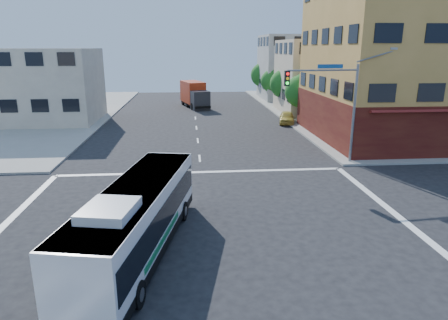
{
  "coord_description": "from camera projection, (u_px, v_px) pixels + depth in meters",
  "views": [
    {
      "loc": [
        -0.69,
        -16.09,
        8.04
      ],
      "look_at": [
        1.05,
        3.81,
        2.42
      ],
      "focal_mm": 32.0,
      "sensor_mm": 36.0,
      "label": 1
    }
  ],
  "objects": [
    {
      "name": "transit_bus",
      "position": [
        138.0,
        218.0,
        15.78
      ],
      "size": [
        4.35,
        10.89,
        3.15
      ],
      "rotation": [
        0.0,
        0.0,
        -0.2
      ],
      "color": "black",
      "rests_on": "ground"
    },
    {
      "name": "signal_mast_ne",
      "position": [
        332.0,
        94.0,
        27.26
      ],
      "size": [
        7.91,
        1.13,
        8.07
      ],
      "color": "slate",
      "rests_on": "ground"
    },
    {
      "name": "street_tree_a",
      "position": [
        302.0,
        89.0,
        44.46
      ],
      "size": [
        3.6,
        3.6,
        5.53
      ],
      "color": "#392115",
      "rests_on": "ground"
    },
    {
      "name": "building_east_near",
      "position": [
        329.0,
        77.0,
        50.45
      ],
      "size": [
        12.06,
        10.06,
        9.0
      ],
      "color": "beige",
      "rests_on": "ground"
    },
    {
      "name": "street_tree_c",
      "position": [
        273.0,
        80.0,
        59.84
      ],
      "size": [
        3.4,
        3.4,
        5.29
      ],
      "color": "#392115",
      "rests_on": "ground"
    },
    {
      "name": "parked_car",
      "position": [
        287.0,
        117.0,
        43.85
      ],
      "size": [
        2.45,
        4.2,
        1.34
      ],
      "primitive_type": "imported",
      "rotation": [
        0.0,
        0.0,
        -0.23
      ],
      "color": "gold",
      "rests_on": "ground"
    },
    {
      "name": "building_west",
      "position": [
        40.0,
        86.0,
        43.91
      ],
      "size": [
        12.06,
        10.06,
        8.0
      ],
      "color": "beige",
      "rests_on": "ground"
    },
    {
      "name": "street_tree_d",
      "position": [
        263.0,
        73.0,
        67.4
      ],
      "size": [
        4.0,
        4.0,
        6.03
      ],
      "color": "#392115",
      "rests_on": "ground"
    },
    {
      "name": "street_tree_b",
      "position": [
        285.0,
        82.0,
        52.09
      ],
      "size": [
        3.8,
        3.8,
        5.79
      ],
      "color": "#392115",
      "rests_on": "ground"
    },
    {
      "name": "building_east_far",
      "position": [
        299.0,
        68.0,
        63.74
      ],
      "size": [
        12.06,
        10.06,
        10.0
      ],
      "color": "#A6A7A1",
      "rests_on": "ground"
    },
    {
      "name": "corner_building_ne",
      "position": [
        422.0,
        73.0,
        35.46
      ],
      "size": [
        18.1,
        15.44,
        14.0
      ],
      "color": "#C59146",
      "rests_on": "ground"
    },
    {
      "name": "box_truck",
      "position": [
        195.0,
        95.0,
        55.62
      ],
      "size": [
        4.14,
        8.1,
        3.5
      ],
      "rotation": [
        0.0,
        0.0,
        0.26
      ],
      "color": "#25252A",
      "rests_on": "ground"
    },
    {
      "name": "ground",
      "position": [
        208.0,
        236.0,
        17.67
      ],
      "size": [
        120.0,
        120.0,
        0.0
      ],
      "primitive_type": "plane",
      "color": "black",
      "rests_on": "ground"
    }
  ]
}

